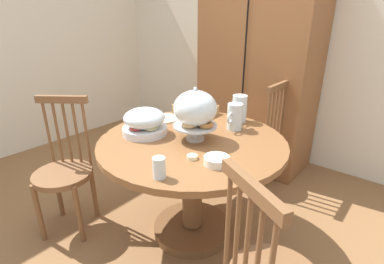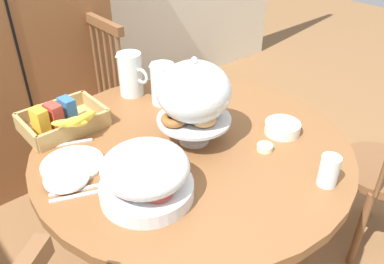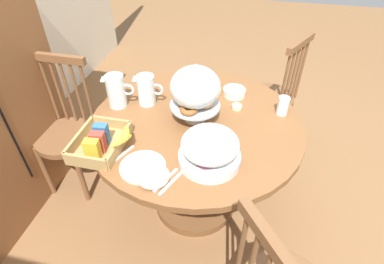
{
  "view_description": "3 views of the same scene",
  "coord_description": "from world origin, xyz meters",
  "px_view_note": "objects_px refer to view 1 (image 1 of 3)",
  "views": [
    {
      "loc": [
        1.1,
        -1.17,
        1.49
      ],
      "look_at": [
        -0.0,
        0.17,
        0.79
      ],
      "focal_mm": 27.25,
      "sensor_mm": 36.0,
      "label": 1
    },
    {
      "loc": [
        -0.82,
        -0.78,
        1.61
      ],
      "look_at": [
        -0.0,
        0.17,
        0.79
      ],
      "focal_mm": 37.12,
      "sensor_mm": 36.0,
      "label": 2
    },
    {
      "loc": [
        -1.35,
        -0.11,
        1.8
      ],
      "look_at": [
        -0.1,
        0.17,
        0.74
      ],
      "focal_mm": 28.67,
      "sensor_mm": 36.0,
      "label": 3
    }
  ],
  "objects_px": {
    "windsor_chair_by_cabinet": "(258,139)",
    "china_plate_small": "(153,118)",
    "dining_table": "(192,168)",
    "butter_dish": "(192,157)",
    "windsor_chair_facing_door": "(64,173)",
    "pastry_stand_with_dome": "(195,110)",
    "fruit_platter_covered": "(145,122)",
    "milk_pitcher": "(239,110)",
    "china_plate_large": "(165,118)",
    "cereal_bowl": "(217,161)",
    "drinking_glass": "(159,168)",
    "cereal_basket": "(193,108)",
    "orange_juice_pitcher": "(235,118)",
    "wooden_armoire": "(258,69)"
  },
  "relations": [
    {
      "from": "windsor_chair_by_cabinet",
      "to": "china_plate_small",
      "type": "relative_size",
      "value": 6.5
    },
    {
      "from": "dining_table",
      "to": "butter_dish",
      "type": "height_order",
      "value": "butter_dish"
    },
    {
      "from": "dining_table",
      "to": "windsor_chair_facing_door",
      "type": "bearing_deg",
      "value": -144.87
    },
    {
      "from": "pastry_stand_with_dome",
      "to": "butter_dish",
      "type": "distance_m",
      "value": 0.33
    },
    {
      "from": "fruit_platter_covered",
      "to": "milk_pitcher",
      "type": "height_order",
      "value": "milk_pitcher"
    },
    {
      "from": "windsor_chair_facing_door",
      "to": "milk_pitcher",
      "type": "relative_size",
      "value": 4.89
    },
    {
      "from": "windsor_chair_by_cabinet",
      "to": "china_plate_large",
      "type": "bearing_deg",
      "value": -120.96
    },
    {
      "from": "windsor_chair_facing_door",
      "to": "cereal_bowl",
      "type": "height_order",
      "value": "windsor_chair_facing_door"
    },
    {
      "from": "pastry_stand_with_dome",
      "to": "butter_dish",
      "type": "xyz_separation_m",
      "value": [
        0.16,
        -0.22,
        -0.19
      ]
    },
    {
      "from": "dining_table",
      "to": "cereal_bowl",
      "type": "height_order",
      "value": "cereal_bowl"
    },
    {
      "from": "china_plate_large",
      "to": "drinking_glass",
      "type": "xyz_separation_m",
      "value": [
        0.59,
        -0.64,
        0.05
      ]
    },
    {
      "from": "drinking_glass",
      "to": "fruit_platter_covered",
      "type": "bearing_deg",
      "value": 144.75
    },
    {
      "from": "china_plate_large",
      "to": "china_plate_small",
      "type": "xyz_separation_m",
      "value": [
        -0.06,
        -0.07,
        0.01
      ]
    },
    {
      "from": "pastry_stand_with_dome",
      "to": "china_plate_small",
      "type": "height_order",
      "value": "pastry_stand_with_dome"
    },
    {
      "from": "cereal_basket",
      "to": "drinking_glass",
      "type": "bearing_deg",
      "value": -59.99
    },
    {
      "from": "windsor_chair_facing_door",
      "to": "orange_juice_pitcher",
      "type": "relative_size",
      "value": 5.17
    },
    {
      "from": "dining_table",
      "to": "fruit_platter_covered",
      "type": "bearing_deg",
      "value": -156.58
    },
    {
      "from": "drinking_glass",
      "to": "butter_dish",
      "type": "height_order",
      "value": "drinking_glass"
    },
    {
      "from": "wooden_armoire",
      "to": "cereal_bowl",
      "type": "bearing_deg",
      "value": -69.53
    },
    {
      "from": "windsor_chair_facing_door",
      "to": "pastry_stand_with_dome",
      "type": "distance_m",
      "value": 1.04
    },
    {
      "from": "cereal_basket",
      "to": "china_plate_large",
      "type": "bearing_deg",
      "value": -109.29
    },
    {
      "from": "drinking_glass",
      "to": "orange_juice_pitcher",
      "type": "bearing_deg",
      "value": 94.8
    },
    {
      "from": "butter_dish",
      "to": "pastry_stand_with_dome",
      "type": "bearing_deg",
      "value": 125.54
    },
    {
      "from": "wooden_armoire",
      "to": "windsor_chair_by_cabinet",
      "type": "height_order",
      "value": "wooden_armoire"
    },
    {
      "from": "china_plate_small",
      "to": "orange_juice_pitcher",
      "type": "bearing_deg",
      "value": 21.42
    },
    {
      "from": "wooden_armoire",
      "to": "dining_table",
      "type": "height_order",
      "value": "wooden_armoire"
    },
    {
      "from": "windsor_chair_by_cabinet",
      "to": "butter_dish",
      "type": "bearing_deg",
      "value": -82.53
    },
    {
      "from": "windsor_chair_facing_door",
      "to": "fruit_platter_covered",
      "type": "bearing_deg",
      "value": 41.67
    },
    {
      "from": "china_plate_large",
      "to": "drinking_glass",
      "type": "relative_size",
      "value": 2.0
    },
    {
      "from": "china_plate_large",
      "to": "milk_pitcher",
      "type": "bearing_deg",
      "value": 34.6
    },
    {
      "from": "dining_table",
      "to": "fruit_platter_covered",
      "type": "relative_size",
      "value": 4.04
    },
    {
      "from": "fruit_platter_covered",
      "to": "orange_juice_pitcher",
      "type": "height_order",
      "value": "orange_juice_pitcher"
    },
    {
      "from": "windsor_chair_by_cabinet",
      "to": "china_plate_small",
      "type": "xyz_separation_m",
      "value": [
        -0.5,
        -0.81,
        0.3
      ]
    },
    {
      "from": "windsor_chair_by_cabinet",
      "to": "pastry_stand_with_dome",
      "type": "height_order",
      "value": "pastry_stand_with_dome"
    },
    {
      "from": "wooden_armoire",
      "to": "windsor_chair_by_cabinet",
      "type": "bearing_deg",
      "value": -57.2
    },
    {
      "from": "dining_table",
      "to": "pastry_stand_with_dome",
      "type": "bearing_deg",
      "value": 27.9
    },
    {
      "from": "wooden_armoire",
      "to": "windsor_chair_by_cabinet",
      "type": "xyz_separation_m",
      "value": [
        0.27,
        -0.43,
        -0.53
      ]
    },
    {
      "from": "china_plate_small",
      "to": "butter_dish",
      "type": "relative_size",
      "value": 2.5
    },
    {
      "from": "china_plate_large",
      "to": "china_plate_small",
      "type": "height_order",
      "value": "china_plate_small"
    },
    {
      "from": "wooden_armoire",
      "to": "cereal_basket",
      "type": "xyz_separation_m",
      "value": [
        -0.08,
        -0.92,
        -0.2
      ]
    },
    {
      "from": "pastry_stand_with_dome",
      "to": "milk_pitcher",
      "type": "xyz_separation_m",
      "value": [
        0.04,
        0.48,
        -0.11
      ]
    },
    {
      "from": "wooden_armoire",
      "to": "windsor_chair_by_cabinet",
      "type": "relative_size",
      "value": 2.01
    },
    {
      "from": "drinking_glass",
      "to": "dining_table",
      "type": "bearing_deg",
      "value": 111.0
    },
    {
      "from": "milk_pitcher",
      "to": "butter_dish",
      "type": "bearing_deg",
      "value": -80.13
    },
    {
      "from": "fruit_platter_covered",
      "to": "milk_pitcher",
      "type": "xyz_separation_m",
      "value": [
        0.36,
        0.62,
        0.01
      ]
    },
    {
      "from": "dining_table",
      "to": "cereal_bowl",
      "type": "relative_size",
      "value": 8.65
    },
    {
      "from": "windsor_chair_facing_door",
      "to": "butter_dish",
      "type": "xyz_separation_m",
      "value": [
        0.92,
        0.31,
        0.3
      ]
    },
    {
      "from": "orange_juice_pitcher",
      "to": "china_plate_large",
      "type": "xyz_separation_m",
      "value": [
        -0.53,
        -0.16,
        -0.08
      ]
    },
    {
      "from": "milk_pitcher",
      "to": "cereal_bowl",
      "type": "distance_m",
      "value": 0.72
    },
    {
      "from": "china_plate_small",
      "to": "cereal_bowl",
      "type": "bearing_deg",
      "value": -19.44
    }
  ]
}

